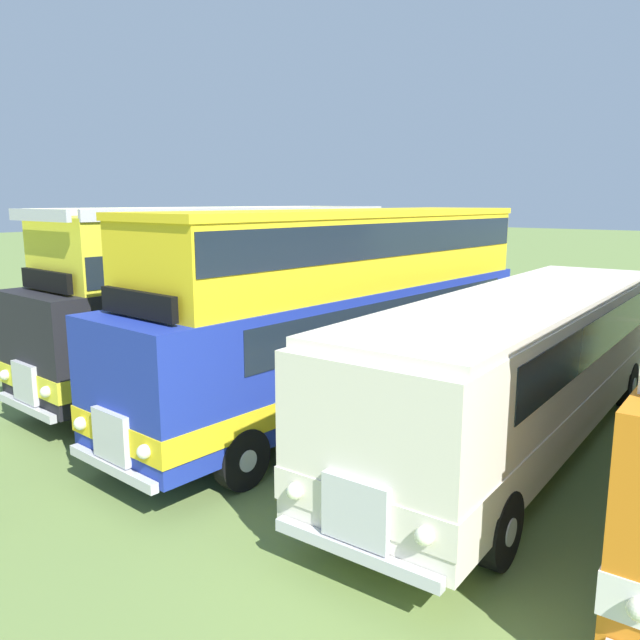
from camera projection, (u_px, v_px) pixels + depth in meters
bus_first_in_row at (230, 291)px, 16.31m from camera, size 3.06×10.83×4.52m
bus_second_in_row at (348, 302)px, 13.77m from camera, size 3.08×11.70×4.49m
bus_third_in_row at (525, 358)px, 11.78m from camera, size 2.85×11.65×2.99m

